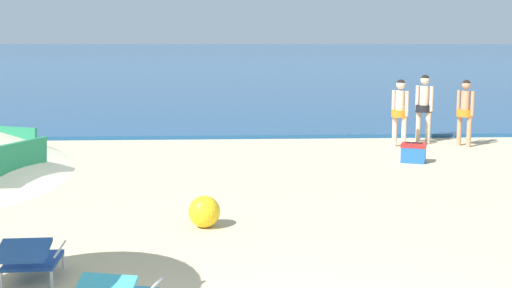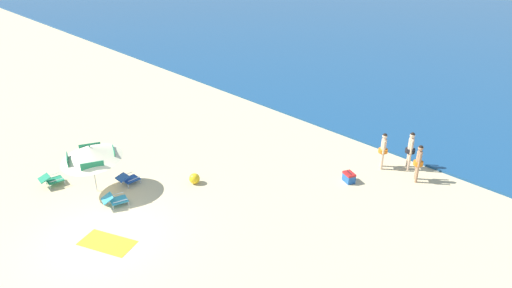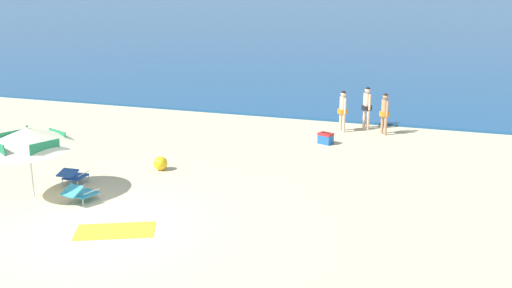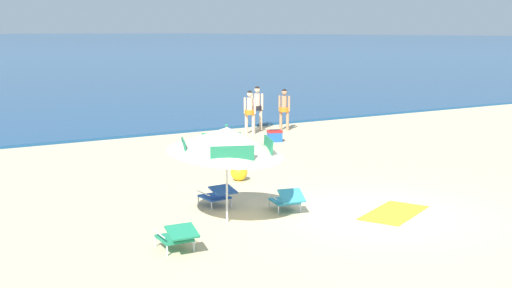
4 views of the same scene
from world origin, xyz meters
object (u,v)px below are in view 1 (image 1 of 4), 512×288
Objects in this scene: person_standing_beside at (400,108)px; beach_ball at (204,212)px; cooler_box at (413,153)px; lounge_chair_beside_umbrella at (30,257)px; person_standing_near_shore at (465,108)px; person_wading_in at (424,103)px.

person_standing_beside is 7.95m from beach_ball.
cooler_box is at bearing -96.66° from person_standing_beside.
cooler_box is (5.90, 6.59, -0.08)m from lounge_chair_beside_umbrella.
cooler_box is at bearing -131.53° from person_standing_near_shore.
person_standing_beside is at bearing 83.34° from cooler_box.
person_standing_beside is 2.72× the size of cooler_box.
person_standing_near_shore is 0.99× the size of person_standing_beside.
lounge_chair_beside_umbrella is 0.55× the size of person_standing_beside.
person_standing_beside is 1.12m from person_wading_in.
person_standing_beside reaches higher than beach_ball.
beach_ball is (-4.18, -4.60, 0.01)m from cooler_box.
cooler_box is (-1.81, -2.05, -0.71)m from person_standing_near_shore.
person_standing_near_shore is 8.97m from beach_ball.
person_standing_near_shore is at bearing 48.47° from cooler_box.
person_wading_in reaches higher than beach_ball.
person_standing_beside is 0.96× the size of person_wading_in.
person_standing_beside reaches higher than lounge_chair_beside_umbrella.
person_standing_near_shore reaches higher than beach_ball.
person_standing_near_shore is 2.83m from cooler_box.
beach_ball is (-5.22, -7.35, -0.75)m from person_wading_in.
lounge_chair_beside_umbrella is 11.60m from person_standing_near_shore.
person_standing_beside is at bearing 54.39° from lounge_chair_beside_umbrella.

